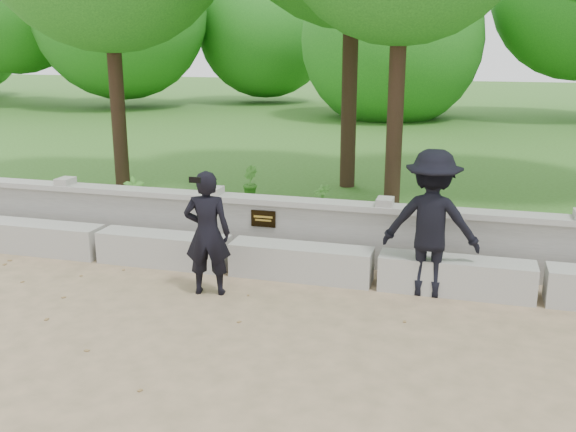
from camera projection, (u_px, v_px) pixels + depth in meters
name	position (u px, v px, depth m)	size (l,w,h in m)	color
ground	(170.00, 327.00, 7.08)	(80.00, 80.00, 0.00)	tan
lawn	(367.00, 140.00, 20.06)	(40.00, 22.00, 0.25)	#315A1A
concrete_bench	(230.00, 255.00, 8.79)	(11.90, 0.45, 0.45)	#AFACA5
parapet_wall	(247.00, 225.00, 9.37)	(12.50, 0.35, 0.90)	#A4A29B
man_main	(207.00, 233.00, 7.86)	(0.63, 0.58, 1.57)	black
visitor_mid	(431.00, 223.00, 7.82)	(1.20, 0.72, 1.82)	black
shrub_a	(135.00, 197.00, 10.56)	(0.35, 0.24, 0.67)	#44862D
shrub_b	(249.00, 182.00, 11.85)	(0.33, 0.27, 0.60)	#44862D
shrub_d	(322.00, 202.00, 10.43)	(0.32, 0.29, 0.57)	#44862D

